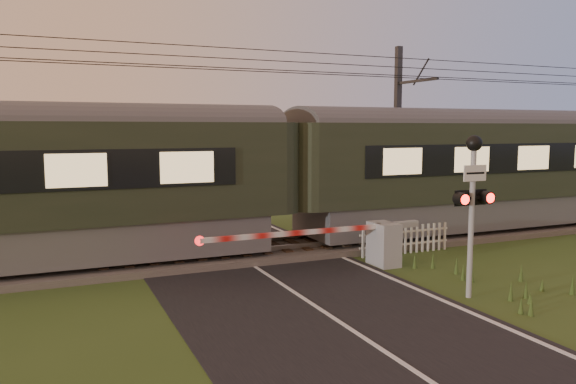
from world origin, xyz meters
name	(u,v)px	position (x,y,z in m)	size (l,w,h in m)	color
ground	(339,323)	(0.00, 0.00, 0.00)	(160.00, 160.00, 0.00)	#334B1D
road	(346,326)	(0.02, -0.23, 0.01)	(6.00, 140.00, 0.03)	black
track_bed	(236,253)	(0.00, 6.50, 0.07)	(140.00, 3.40, 0.39)	#47423D
overhead_wires	(234,61)	(0.00, 6.50, 5.72)	(120.00, 0.62, 0.62)	black
train	(283,175)	(1.54, 6.50, 2.36)	(44.52, 3.07, 4.15)	slate
boom_gate	(376,242)	(3.12, 3.62, 0.67)	(6.42, 0.93, 1.23)	gray
crossing_signal	(473,187)	(3.48, 0.32, 2.51)	(0.93, 0.37, 3.64)	gray
picket_fence	(405,239)	(4.78, 4.60, 0.44)	(3.18, 0.07, 0.87)	silver
catenary_mast	(398,134)	(7.27, 8.72, 3.57)	(0.22, 2.46, 6.86)	#2D2D30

